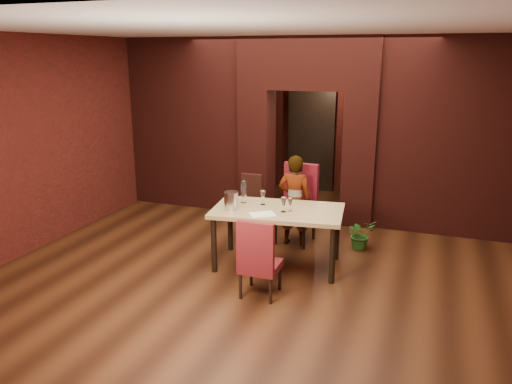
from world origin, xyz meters
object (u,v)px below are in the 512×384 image
wine_bucket (231,200)px  chair_near (261,257)px  person_seated (295,201)px  chair_far (295,205)px  wine_glass_a (263,198)px  dining_table (277,237)px  wine_glass_b (290,205)px  water_bottle (244,191)px  wine_glass_c (284,205)px  potted_plant (361,234)px

wine_bucket → chair_near: bearing=-46.1°
person_seated → chair_near: bearing=91.3°
chair_far → wine_glass_a: 0.94m
chair_near → wine_glass_a: (-0.34, 1.05, 0.43)m
dining_table → wine_glass_b: 0.54m
chair_far → wine_bucket: bearing=-110.7°
water_bottle → wine_glass_b: bearing=-11.4°
chair_far → wine_bucket: chair_far is taller
chair_near → wine_glass_a: 1.19m
chair_near → wine_glass_c: (0.04, 0.83, 0.43)m
wine_glass_a → water_bottle: water_bottle is taller
chair_near → water_bottle: (-0.63, 1.05, 0.50)m
chair_far → wine_glass_a: (-0.24, -0.85, 0.32)m
wine_glass_c → water_bottle: size_ratio=0.60×
potted_plant → chair_far: bearing=-177.1°
chair_near → wine_glass_b: wine_glass_b is taller
dining_table → water_bottle: (-0.55, 0.12, 0.59)m
wine_glass_a → wine_glass_b: (0.45, -0.15, -0.01)m
chair_far → wine_glass_a: bearing=-100.7°
wine_glass_b → wine_glass_c: 0.10m
person_seated → wine_glass_a: size_ratio=7.03×
chair_far → chair_near: (0.10, -1.90, -0.11)m
dining_table → wine_glass_c: (0.11, -0.10, 0.52)m
wine_glass_b → potted_plant: bearing=51.9°
wine_glass_a → wine_glass_b: wine_glass_a is taller
chair_far → person_seated: size_ratio=0.86×
wine_bucket → water_bottle: (0.05, 0.34, 0.05)m
potted_plant → person_seated: bearing=-171.1°
wine_glass_b → chair_far: bearing=101.5°
wine_glass_a → wine_bucket: bearing=-134.7°
dining_table → person_seated: person_seated is taller
dining_table → chair_far: (-0.02, 0.98, 0.20)m
chair_far → wine_bucket: 1.37m
chair_far → wine_bucket: (-0.59, -1.20, 0.34)m
person_seated → wine_glass_b: size_ratio=7.85×
chair_far → person_seated: (0.02, -0.11, 0.10)m
chair_far → wine_glass_a: size_ratio=6.08×
water_bottle → potted_plant: water_bottle is taller
potted_plant → wine_glass_a: bearing=-144.7°
person_seated → wine_bucket: (-0.60, -1.09, 0.24)m
wine_glass_b → wine_bucket: 0.81m
wine_glass_a → wine_glass_c: bearing=-30.5°
wine_glass_c → water_bottle: (-0.67, 0.22, 0.07)m
chair_far → water_bottle: chair_far is taller
dining_table → chair_near: 0.93m
chair_far → water_bottle: bearing=-116.8°
chair_near → potted_plant: (0.94, 1.96, -0.27)m
person_seated → wine_glass_b: 0.94m
person_seated → water_bottle: (-0.55, -0.75, 0.29)m
chair_near → potted_plant: 2.19m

